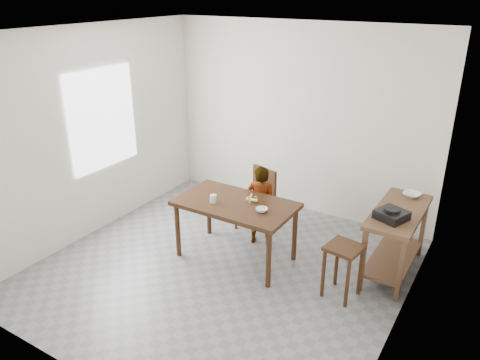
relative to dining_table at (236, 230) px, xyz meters
The scene contains 17 objects.
floor 0.50m from the dining_table, 90.00° to the right, with size 4.00×4.00×0.04m, color slate.
ceiling 2.36m from the dining_table, 90.00° to the right, with size 4.00×4.00×0.04m, color white.
wall_back 1.98m from the dining_table, 90.00° to the left, with size 4.00×0.04×2.70m, color silver.
wall_front 2.52m from the dining_table, 90.00° to the right, with size 4.00×0.04×2.70m, color silver.
wall_left 2.26m from the dining_table, behind, with size 0.04×4.00×2.70m, color silver.
wall_right 2.26m from the dining_table, ahead, with size 0.04×4.00×2.70m, color silver.
window_pane 2.27m from the dining_table, behind, with size 0.02×1.10×1.30m, color white.
dining_table is the anchor object (origin of this frame).
prep_counter 1.86m from the dining_table, 22.15° to the left, with size 0.50×1.20×0.80m, color brown, non-canonical shape.
child 0.51m from the dining_table, 80.97° to the left, with size 0.39×0.26×1.07m, color silver.
dining_chair 0.77m from the dining_table, 102.75° to the left, with size 0.41×0.41×0.85m, color #361E0E, non-canonical shape.
stool 1.37m from the dining_table, ahead, with size 0.34×0.34×0.61m, color #361E0E, non-canonical shape.
glass_tumbler 0.50m from the dining_table, 148.62° to the right, with size 0.08×0.08×0.09m, color white.
small_bowl 0.55m from the dining_table, ahead, with size 0.14×0.14×0.04m, color white.
banana 0.45m from the dining_table, 37.73° to the left, with size 0.16×0.12×0.06m, color #FCD84A, non-canonical shape.
serving_bowl 2.14m from the dining_table, 33.04° to the left, with size 0.20×0.20×0.05m, color white.
gas_burner 1.81m from the dining_table, 14.25° to the left, with size 0.29×0.29×0.10m, color black.
Camera 1 is at (2.65, -3.92, 3.12)m, focal length 35.00 mm.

